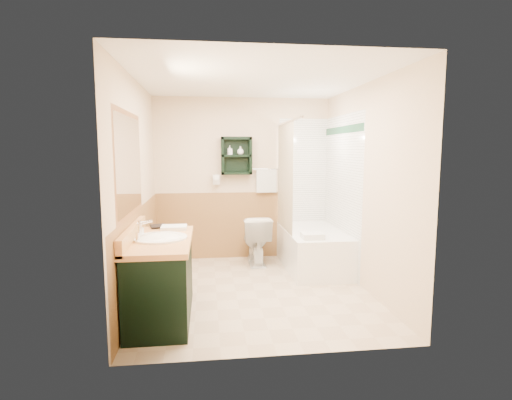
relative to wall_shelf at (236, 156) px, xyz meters
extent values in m
plane|color=beige|center=(0.10, -1.41, -1.55)|extent=(3.00, 3.00, 0.00)
cube|color=beige|center=(0.10, 0.11, -0.35)|extent=(2.60, 0.04, 2.40)
cube|color=beige|center=(-1.22, -1.41, -0.35)|extent=(0.04, 3.00, 2.40)
cube|color=beige|center=(1.42, -1.41, -0.35)|extent=(0.04, 3.00, 2.40)
cube|color=white|center=(0.10, -1.41, 0.87)|extent=(2.60, 3.00, 0.04)
cube|color=black|center=(0.00, 0.00, 0.00)|extent=(0.45, 0.15, 0.55)
cylinder|color=silver|center=(0.63, -0.66, 0.45)|extent=(0.03, 1.60, 0.03)
cube|color=black|center=(-0.89, -2.03, -1.16)|extent=(0.59, 1.24, 0.79)
cube|color=white|center=(1.03, -0.57, -1.28)|extent=(0.80, 1.50, 0.53)
imported|color=white|center=(0.25, -0.27, -1.20)|extent=(0.40, 0.71, 0.69)
cube|color=silver|center=(-0.79, -1.60, -0.74)|extent=(0.27, 0.21, 0.04)
imported|color=black|center=(-1.06, -1.47, -0.65)|extent=(0.16, 0.06, 0.22)
cube|color=silver|center=(0.86, -1.11, -0.98)|extent=(0.27, 0.22, 0.07)
imported|color=white|center=(-0.10, -0.01, 0.05)|extent=(0.09, 0.14, 0.06)
imported|color=white|center=(0.06, -0.01, 0.06)|extent=(0.10, 0.13, 0.10)
camera|label=1|loc=(-0.44, -5.87, 0.09)|focal=28.00mm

